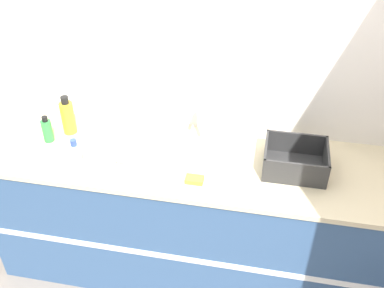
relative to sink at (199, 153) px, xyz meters
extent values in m
cube|color=silver|center=(-0.04, 0.32, 0.39)|extent=(4.69, 0.06, 2.60)
cube|color=#33517A|center=(-0.04, -0.02, -0.48)|extent=(2.29, 0.62, 0.86)
cube|color=white|center=(-0.04, -0.33, -0.48)|extent=(2.29, 0.01, 0.04)
cube|color=beige|center=(-0.04, -0.02, -0.03)|extent=(2.31, 0.65, 0.03)
cube|color=silver|center=(0.00, -0.01, -0.01)|extent=(0.52, 0.32, 0.02)
cylinder|color=silver|center=(0.00, 0.13, 0.13)|extent=(0.02, 0.02, 0.26)
cylinder|color=silver|center=(0.00, 0.08, 0.26)|extent=(0.02, 0.11, 0.02)
cylinder|color=#4C4C51|center=(-0.40, -0.09, -0.01)|extent=(0.08, 0.08, 0.01)
cylinder|color=white|center=(-0.40, -0.09, 0.12)|extent=(0.11, 0.11, 0.27)
cube|color=#2D2D2D|center=(0.51, -0.01, -0.01)|extent=(0.32, 0.27, 0.01)
cube|color=#2D2D2D|center=(0.51, -0.14, 0.06)|extent=(0.32, 0.01, 0.13)
cube|color=#2D2D2D|center=(0.51, 0.12, 0.06)|extent=(0.32, 0.01, 0.13)
cube|color=#2D2D2D|center=(0.36, -0.01, 0.06)|extent=(0.01, 0.27, 0.13)
cube|color=#2D2D2D|center=(0.67, -0.01, 0.06)|extent=(0.01, 0.27, 0.13)
cylinder|color=#2D8C3D|center=(-0.86, -0.02, 0.05)|extent=(0.06, 0.06, 0.13)
cylinder|color=black|center=(-0.86, -0.02, 0.13)|extent=(0.03, 0.03, 0.03)
cylinder|color=silver|center=(-0.60, -0.23, 0.06)|extent=(0.06, 0.06, 0.16)
cylinder|color=#334C9E|center=(-0.60, -0.23, 0.15)|extent=(0.03, 0.03, 0.03)
cylinder|color=yellow|center=(-0.78, 0.09, 0.08)|extent=(0.08, 0.08, 0.19)
cylinder|color=black|center=(-0.78, 0.09, 0.20)|extent=(0.04, 0.04, 0.04)
cube|color=yellow|center=(0.02, -0.21, -0.01)|extent=(0.09, 0.06, 0.02)
camera|label=1|loc=(0.33, -1.90, 1.49)|focal=42.00mm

